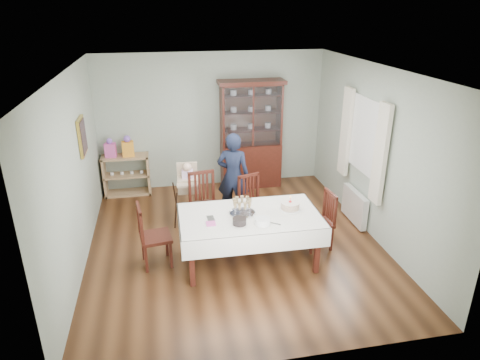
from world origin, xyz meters
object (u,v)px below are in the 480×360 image
object	(u,v)px
woman	(233,176)
china_cabinet	(251,133)
chair_end_left	(155,247)
chair_end_right	(318,231)
champagne_tray	(242,209)
chair_far_left	(205,216)
gift_bag_orange	(128,147)
dining_table	(250,238)
high_chair	(189,198)
birthday_cake	(290,206)
sideboard	(127,175)
gift_bag_pink	(110,149)
chair_far_right	(253,214)

from	to	relation	value
woman	china_cabinet	bearing A→B (deg)	-94.30
chair_end_left	chair_end_right	bearing A→B (deg)	-97.78
china_cabinet	champagne_tray	size ratio (longest dim) A/B	5.77
chair_far_left	gift_bag_orange	bearing A→B (deg)	116.13
dining_table	champagne_tray	world-z (taller)	champagne_tray
dining_table	champagne_tray	xyz separation A→B (m)	(-0.10, 0.06, 0.45)
chair_end_left	china_cabinet	bearing A→B (deg)	-44.98
chair_far_left	high_chair	distance (m)	0.55
champagne_tray	birthday_cake	distance (m)	0.71
china_cabinet	sideboard	bearing A→B (deg)	179.51
china_cabinet	chair_far_left	xyz separation A→B (m)	(-1.16, -1.84, -0.82)
chair_end_right	gift_bag_pink	distance (m)	4.24
chair_end_right	gift_bag_orange	bearing A→B (deg)	-137.15
china_cabinet	chair_far_left	size ratio (longest dim) A/B	2.13
woman	gift_bag_pink	size ratio (longest dim) A/B	4.12
sideboard	chair_far_left	size ratio (longest dim) A/B	0.88
birthday_cake	china_cabinet	bearing A→B (deg)	89.65
chair_end_left	sideboard	bearing A→B (deg)	3.04
dining_table	gift_bag_orange	world-z (taller)	gift_bag_orange
dining_table	high_chair	world-z (taller)	high_chair
chair_end_right	champagne_tray	size ratio (longest dim) A/B	2.41
chair_end_left	birthday_cake	xyz separation A→B (m)	(1.97, -0.12, 0.53)
high_chair	gift_bag_orange	bearing A→B (deg)	129.85
dining_table	chair_far_right	distance (m)	1.00
chair_end_left	gift_bag_orange	bearing A→B (deg)	1.50
sideboard	chair_end_right	distance (m)	4.00
gift_bag_pink	champagne_tray	bearing A→B (deg)	-53.71
chair_far_left	birthday_cake	world-z (taller)	chair_far_left
chair_far_right	sideboard	bearing A→B (deg)	120.87
dining_table	gift_bag_orange	xyz separation A→B (m)	(-1.80, 2.82, 0.60)
dining_table	gift_bag_pink	xyz separation A→B (m)	(-2.12, 2.82, 0.58)
dining_table	high_chair	xyz separation A→B (m)	(-0.76, 1.47, 0.03)
gift_bag_pink	chair_far_right	bearing A→B (deg)	-38.00
sideboard	gift_bag_pink	distance (m)	0.62
chair_far_right	birthday_cake	distance (m)	1.10
dining_table	gift_bag_pink	bearing A→B (deg)	126.94
china_cabinet	gift_bag_orange	bearing A→B (deg)	179.96
chair_end_right	high_chair	xyz separation A→B (m)	(-1.89, 1.27, 0.15)
woman	champagne_tray	size ratio (longest dim) A/B	4.10
chair_end_right	gift_bag_orange	distance (m)	3.99
high_chair	gift_bag_pink	distance (m)	1.99
chair_end_left	woman	bearing A→B (deg)	-55.04
chair_end_left	champagne_tray	bearing A→B (deg)	-103.63
gift_bag_orange	chair_end_right	bearing A→B (deg)	-41.91
chair_far_right	dining_table	bearing A→B (deg)	-123.59
china_cabinet	gift_bag_pink	world-z (taller)	china_cabinet
champagne_tray	gift_bag_pink	bearing A→B (deg)	126.29
chair_end_right	birthday_cake	bearing A→B (deg)	-80.76
sideboard	woman	bearing A→B (deg)	-35.85
woman	birthday_cake	bearing A→B (deg)	132.43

